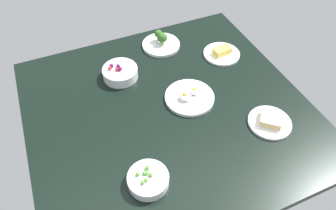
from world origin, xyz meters
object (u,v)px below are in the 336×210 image
plate_sandwich (270,121)px  plate_eggs (189,97)px  plate_broccoli (161,43)px  plate_cheese (222,53)px  bowl_peas (148,179)px  bowl_berries (120,72)px

plate_sandwich → plate_eggs: bearing=-46.6°
plate_broccoli → plate_cheese: bearing=143.2°
plate_broccoli → bowl_peas: bearing=64.3°
plate_broccoli → plate_eggs: bearing=85.8°
bowl_peas → plate_broccoli: size_ratio=0.76×
bowl_peas → plate_cheese: 78.23cm
plate_cheese → bowl_berries: bearing=-5.2°
bowl_berries → plate_cheese: bowl_berries is taller
plate_eggs → bowl_berries: bearing=-47.2°
plate_eggs → plate_broccoli: plate_broccoli is taller
bowl_berries → bowl_peas: (7.46, 56.04, -0.44)cm
plate_sandwich → bowl_peas: size_ratio=1.19×
bowl_peas → plate_cheese: bowl_peas is taller
bowl_peas → plate_cheese: bearing=-139.0°
bowl_berries → plate_sandwich: (-47.54, 50.80, -1.43)cm
bowl_peas → plate_broccoli: 77.91cm
plate_cheese → plate_broccoli: bearing=-36.8°
plate_sandwich → plate_cheese: (-4.00, -46.12, -0.23)cm
bowl_peas → bowl_berries: bearing=-97.6°
bowl_berries → bowl_peas: bowl_berries is taller
bowl_peas → plate_eggs: bearing=-135.2°
plate_cheese → plate_eggs: bearing=36.4°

